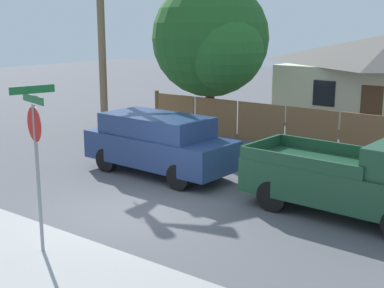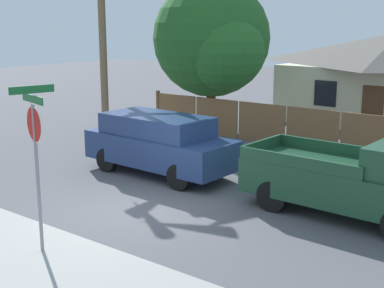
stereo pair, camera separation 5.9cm
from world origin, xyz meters
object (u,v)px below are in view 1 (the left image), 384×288
Objects in this scene: red_suv at (159,143)px; orange_pickup at (358,180)px; stop_sign at (36,140)px; oak_tree at (213,41)px.

orange_pickup is at bearing 2.25° from red_suv.
orange_pickup is at bearing 67.61° from stop_sign.
orange_pickup is at bearing -36.90° from oak_tree.
oak_tree is at bearing 114.04° from red_suv.
stop_sign is (-4.37, -5.68, 1.37)m from orange_pickup.
stop_sign is (4.38, -12.24, -1.47)m from oak_tree.
red_suv is 6.10m from stop_sign.
oak_tree reaches higher than stop_sign.
oak_tree is 11.30m from orange_pickup.
red_suv is 1.45× the size of stop_sign.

